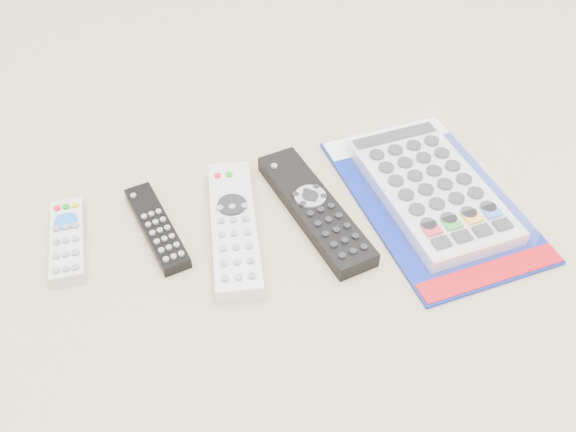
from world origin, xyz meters
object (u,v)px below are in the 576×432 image
object	(u,v)px
remote_small_grey	(68,240)
remote_large_black	(315,209)
remote_silver_dvd	(234,227)
jumbo_remote_packaged	(432,188)
remote_slim_black	(157,227)

from	to	relation	value
remote_small_grey	remote_large_black	distance (m)	0.31
remote_silver_dvd	remote_large_black	xyz separation A→B (m)	(0.11, -0.00, -0.00)
remote_large_black	jumbo_remote_packaged	distance (m)	0.16
remote_slim_black	remote_large_black	bearing A→B (deg)	-19.09
remote_small_grey	remote_slim_black	distance (m)	0.11
remote_small_grey	remote_silver_dvd	xyz separation A→B (m)	(0.20, -0.05, 0.00)
jumbo_remote_packaged	remote_small_grey	bearing A→B (deg)	169.99
remote_slim_black	remote_silver_dvd	world-z (taller)	remote_silver_dvd
remote_small_grey	jumbo_remote_packaged	distance (m)	0.47
remote_silver_dvd	jumbo_remote_packaged	bearing A→B (deg)	7.04
remote_silver_dvd	remote_large_black	distance (m)	0.11
remote_small_grey	remote_silver_dvd	distance (m)	0.21
remote_slim_black	remote_small_grey	bearing A→B (deg)	164.85
remote_small_grey	jumbo_remote_packaged	bearing A→B (deg)	-2.98
remote_silver_dvd	remote_small_grey	bearing A→B (deg)	178.71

